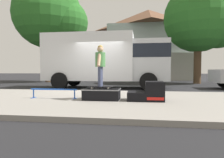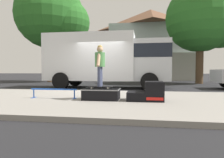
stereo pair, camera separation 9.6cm
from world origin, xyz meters
name	(u,v)px [view 1 (the left image)]	position (x,y,z in m)	size (l,w,h in m)	color
ground_plane	(95,92)	(0.00, 0.00, 0.00)	(140.00, 140.00, 0.00)	black
sidewalk_slab	(74,100)	(0.00, -3.00, 0.06)	(50.00, 5.00, 0.12)	gray
skate_box	(102,94)	(0.94, -3.21, 0.29)	(1.08, 0.69, 0.32)	black
kicker_ramp	(149,93)	(2.33, -3.21, 0.35)	(1.04, 0.69, 0.55)	black
grind_rail	(54,91)	(-0.62, -3.14, 0.35)	(1.52, 0.28, 0.30)	blue
skateboard	(100,87)	(0.88, -3.15, 0.50)	(0.79, 0.24, 0.07)	black
skater_kid	(100,62)	(0.88, -3.15, 1.25)	(0.30, 0.64, 1.25)	#3F4766
box_truck	(107,59)	(0.18, 2.20, 1.70)	(6.91, 2.63, 3.05)	white
street_tree_main	(202,20)	(6.85, 7.09, 4.91)	(5.75, 5.22, 7.68)	brown
street_tree_neighbour	(52,16)	(-5.59, 7.47, 5.79)	(6.53, 5.94, 8.94)	brown
house_behind	(148,44)	(3.13, 15.24, 4.24)	(9.54, 8.23, 8.40)	silver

